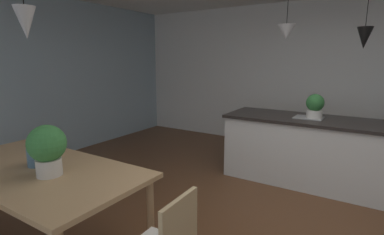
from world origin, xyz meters
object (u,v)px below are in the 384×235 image
(kitchen_island, at_px, (313,150))
(potted_plant_on_island, at_px, (315,106))
(dining_table, at_px, (37,175))
(potted_plant_on_table, at_px, (47,148))
(vase_on_dining_table, at_px, (36,157))

(kitchen_island, height_order, potted_plant_on_island, potted_plant_on_island)
(dining_table, relative_size, potted_plant_on_table, 4.79)
(dining_table, distance_m, kitchen_island, 3.31)
(kitchen_island, xyz_separation_m, potted_plant_on_table, (-1.51, -2.83, 0.53))
(dining_table, xyz_separation_m, kitchen_island, (1.76, 2.79, -0.23))
(kitchen_island, bearing_deg, dining_table, -122.32)
(vase_on_dining_table, bearing_deg, dining_table, -33.34)
(kitchen_island, xyz_separation_m, potted_plant_on_island, (-0.03, 0.00, 0.61))
(kitchen_island, height_order, potted_plant_on_table, potted_plant_on_table)
(kitchen_island, xyz_separation_m, vase_on_dining_table, (-1.81, -2.76, 0.38))
(dining_table, relative_size, kitchen_island, 0.85)
(potted_plant_on_table, xyz_separation_m, vase_on_dining_table, (-0.30, 0.07, -0.15))
(dining_table, xyz_separation_m, potted_plant_on_table, (0.26, -0.04, 0.30))
(potted_plant_on_table, bearing_deg, dining_table, 171.77)
(kitchen_island, distance_m, vase_on_dining_table, 3.32)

